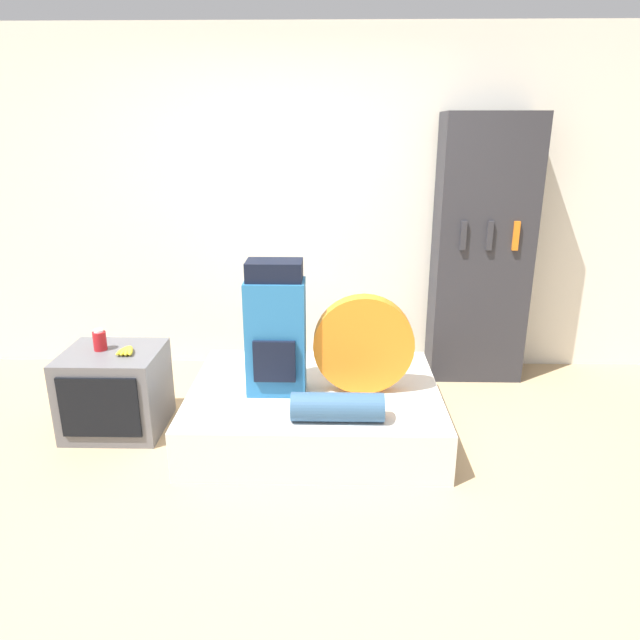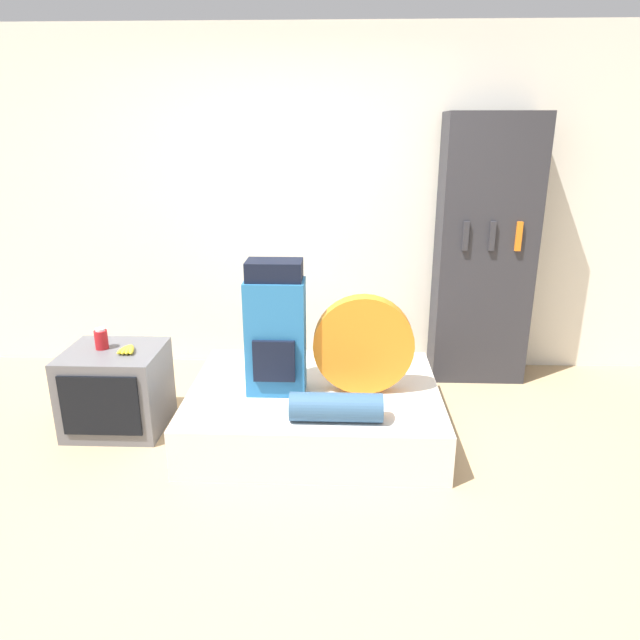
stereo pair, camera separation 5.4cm
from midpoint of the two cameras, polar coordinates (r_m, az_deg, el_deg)
ground_plane at (r=3.17m, az=-2.22°, el=-17.65°), size 16.00×16.00×0.00m
wall_back at (r=4.52m, az=-0.55°, el=11.31°), size 8.00×0.05×2.60m
bed at (r=3.73m, az=-0.14°, el=-8.85°), size 1.57×1.23×0.31m
backpack at (r=3.46m, az=-4.02°, el=-1.01°), size 0.36×0.25×0.83m
tent_bag at (r=3.50m, az=4.80°, el=-2.47°), size 0.62×0.11×0.62m
sleeping_roll at (r=3.23m, az=2.11°, el=-8.71°), size 0.52×0.16×0.16m
television at (r=3.94m, az=-19.31°, el=-6.55°), size 0.60×0.54×0.54m
canister at (r=3.87m, az=-20.66°, el=-1.80°), size 0.08×0.08×0.14m
banana_bunch at (r=3.77m, az=-18.27°, el=-2.81°), size 0.12×0.15×0.04m
bookshelf at (r=4.47m, az=16.42°, el=6.50°), size 0.70×0.37×1.99m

